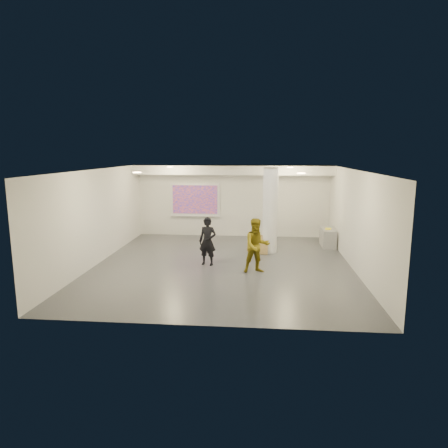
# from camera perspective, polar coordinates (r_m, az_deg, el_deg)

# --- Properties ---
(floor) EXTENTS (8.00, 9.00, 0.01)m
(floor) POSITION_cam_1_polar(r_m,az_deg,el_deg) (12.69, -0.16, -5.88)
(floor) COLOR #36393E
(floor) RESTS_ON ground
(ceiling) EXTENTS (8.00, 9.00, 0.01)m
(ceiling) POSITION_cam_1_polar(r_m,az_deg,el_deg) (12.20, -0.17, 7.78)
(ceiling) COLOR silver
(ceiling) RESTS_ON floor
(wall_back) EXTENTS (8.00, 0.01, 3.00)m
(wall_back) POSITION_cam_1_polar(r_m,az_deg,el_deg) (16.80, 1.27, 3.32)
(wall_back) COLOR silver
(wall_back) RESTS_ON floor
(wall_front) EXTENTS (8.00, 0.01, 3.00)m
(wall_front) POSITION_cam_1_polar(r_m,az_deg,el_deg) (7.98, -3.21, -4.47)
(wall_front) COLOR silver
(wall_front) RESTS_ON floor
(wall_left) EXTENTS (0.01, 9.00, 3.00)m
(wall_left) POSITION_cam_1_polar(r_m,az_deg,el_deg) (13.34, -17.54, 1.03)
(wall_left) COLOR silver
(wall_left) RESTS_ON floor
(wall_right) EXTENTS (0.01, 9.00, 3.00)m
(wall_right) POSITION_cam_1_polar(r_m,az_deg,el_deg) (12.63, 18.21, 0.50)
(wall_right) COLOR silver
(wall_right) RESTS_ON floor
(soffit_band) EXTENTS (8.00, 1.10, 0.36)m
(soffit_band) POSITION_cam_1_polar(r_m,az_deg,el_deg) (16.14, 1.16, 7.74)
(soffit_band) COLOR silver
(soffit_band) RESTS_ON ceiling
(downlight_nw) EXTENTS (0.22, 0.22, 0.02)m
(downlight_nw) POSITION_cam_1_polar(r_m,az_deg,el_deg) (15.02, -7.73, 8.07)
(downlight_nw) COLOR #FFCC93
(downlight_nw) RESTS_ON ceiling
(downlight_ne) EXTENTS (0.22, 0.22, 0.02)m
(downlight_ne) POSITION_cam_1_polar(r_m,az_deg,el_deg) (14.69, 9.43, 7.98)
(downlight_ne) COLOR #FFCC93
(downlight_ne) RESTS_ON ceiling
(downlight_sw) EXTENTS (0.22, 0.22, 0.02)m
(downlight_sw) POSITION_cam_1_polar(r_m,az_deg,el_deg) (11.16, -12.32, 7.21)
(downlight_sw) COLOR #FFCC93
(downlight_sw) RESTS_ON ceiling
(downlight_se) EXTENTS (0.22, 0.22, 0.02)m
(downlight_se) POSITION_cam_1_polar(r_m,az_deg,el_deg) (10.70, 10.95, 7.14)
(downlight_se) COLOR #FFCC93
(downlight_se) RESTS_ON ceiling
(column) EXTENTS (0.52, 0.52, 3.00)m
(column) POSITION_cam_1_polar(r_m,az_deg,el_deg) (14.09, 6.61, 1.91)
(column) COLOR white
(column) RESTS_ON floor
(projection_screen) EXTENTS (2.10, 0.13, 1.42)m
(projection_screen) POSITION_cam_1_polar(r_m,az_deg,el_deg) (16.93, -4.16, 3.44)
(projection_screen) COLOR silver
(projection_screen) RESTS_ON wall_back
(credenza) EXTENTS (0.51, 1.18, 0.69)m
(credenza) POSITION_cam_1_polar(r_m,az_deg,el_deg) (15.58, 14.63, -1.88)
(credenza) COLOR gray
(credenza) RESTS_ON floor
(postit_pad) EXTENTS (0.28, 0.32, 0.03)m
(postit_pad) POSITION_cam_1_polar(r_m,az_deg,el_deg) (15.40, 14.67, -0.66)
(postit_pad) COLOR #FCF21A
(postit_pad) RESTS_ON credenza
(cardboard_back) EXTENTS (0.60, 0.27, 0.63)m
(cardboard_back) POSITION_cam_1_polar(r_m,az_deg,el_deg) (14.27, 4.48, -2.79)
(cardboard_back) COLOR #9D7D47
(cardboard_back) RESTS_ON floor
(cardboard_front) EXTENTS (0.44, 0.21, 0.47)m
(cardboard_front) POSITION_cam_1_polar(r_m,az_deg,el_deg) (14.02, 5.39, -3.38)
(cardboard_front) COLOR #9D7D47
(cardboard_front) RESTS_ON floor
(woman) EXTENTS (0.62, 0.47, 1.52)m
(woman) POSITION_cam_1_polar(r_m,az_deg,el_deg) (12.55, -2.36, -2.49)
(woman) COLOR black
(woman) RESTS_ON floor
(man) EXTENTS (0.93, 0.82, 1.62)m
(man) POSITION_cam_1_polar(r_m,az_deg,el_deg) (11.78, 4.70, -3.11)
(man) COLOR olive
(man) RESTS_ON floor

